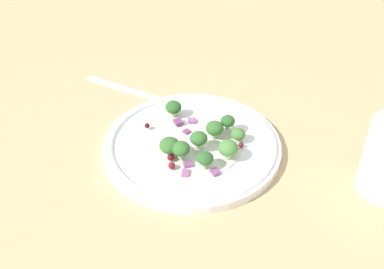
{
  "coord_description": "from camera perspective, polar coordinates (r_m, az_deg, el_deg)",
  "views": [
    {
      "loc": [
        41.37,
        29.41,
        44.5
      ],
      "look_at": [
        -2.15,
        -1.07,
        2.7
      ],
      "focal_mm": 46.1,
      "sensor_mm": 36.0,
      "label": 1
    }
  ],
  "objects": [
    {
      "name": "broccoli_floret_2",
      "position": [
        0.68,
        2.64,
        0.69
      ],
      "size": [
        2.5,
        2.5,
        2.53
      ],
      "color": "#9EC684",
      "rests_on": "plate"
    },
    {
      "name": "broccoli_floret_0",
      "position": [
        0.65,
        4.22,
        -1.61
      ],
      "size": [
        2.66,
        2.66,
        2.69
      ],
      "color": "#ADD18E",
      "rests_on": "plate"
    },
    {
      "name": "onion_bit_4",
      "position": [
        0.64,
        2.67,
        -4.32
      ],
      "size": [
        1.46,
        1.52,
        0.34
      ],
      "primitive_type": "cube",
      "rotation": [
        0.0,
        0.0,
        1.09
      ],
      "color": "#934C84",
      "rests_on": "plate"
    },
    {
      "name": "cranberry_3",
      "position": [
        0.65,
        -2.46,
        -2.64
      ],
      "size": [
        0.96,
        0.96,
        0.96
      ],
      "primitive_type": "sphere",
      "color": "maroon",
      "rests_on": "plate"
    },
    {
      "name": "broccoli_floret_3",
      "position": [
        0.68,
        5.36,
        0.01
      ],
      "size": [
        2.03,
        2.03,
        2.05
      ],
      "color": "#9EC684",
      "rests_on": "plate"
    },
    {
      "name": "onion_bit_0",
      "position": [
        0.7,
        -0.63,
        0.32
      ],
      "size": [
        1.01,
        0.97,
        0.42
      ],
      "primitive_type": "cube",
      "rotation": [
        0.0,
        0.0,
        1.39
      ],
      "color": "#843D75",
      "rests_on": "plate"
    },
    {
      "name": "broccoli_floret_1",
      "position": [
        0.66,
        0.78,
        -0.5
      ],
      "size": [
        2.37,
        2.37,
        2.4
      ],
      "color": "#8EB77A",
      "rests_on": "plate"
    },
    {
      "name": "broccoli_floret_5",
      "position": [
        0.65,
        -2.61,
        -1.31
      ],
      "size": [
        2.72,
        2.72,
        2.75
      ],
      "color": "#9EC684",
      "rests_on": "plate"
    },
    {
      "name": "onion_bit_5",
      "position": [
        0.71,
        -1.61,
        1.47
      ],
      "size": [
        1.68,
        1.73,
        0.4
      ],
      "primitive_type": "cube",
      "rotation": [
        0.0,
        0.0,
        1.02
      ],
      "color": "#843D75",
      "rests_on": "plate"
    },
    {
      "name": "broccoli_floret_7",
      "position": [
        0.64,
        -1.19,
        -1.71
      ],
      "size": [
        2.38,
        2.38,
        2.41
      ],
      "color": "#8EB77A",
      "rests_on": "plate"
    },
    {
      "name": "onion_bit_3",
      "position": [
        0.72,
        -0.03,
        1.65
      ],
      "size": [
        1.43,
        1.51,
        0.31
      ],
      "primitive_type": "cube",
      "rotation": [
        0.0,
        0.0,
        2.08
      ],
      "color": "#A35B93",
      "rests_on": "plate"
    },
    {
      "name": "broccoli_floret_6",
      "position": [
        0.72,
        -2.16,
        3.14
      ],
      "size": [
        2.39,
        2.39,
        2.42
      ],
      "color": "#ADD18E",
      "rests_on": "plate"
    },
    {
      "name": "fork",
      "position": [
        0.81,
        -5.96,
        4.76
      ],
      "size": [
        3.97,
        18.68,
        0.5
      ],
      "color": "silver",
      "rests_on": "ground_plane"
    },
    {
      "name": "cranberry_2",
      "position": [
        0.64,
        -2.06,
        -3.76
      ],
      "size": [
        0.92,
        0.92,
        0.92
      ],
      "primitive_type": "sphere",
      "color": "maroon",
      "rests_on": "plate"
    },
    {
      "name": "cranberry_0",
      "position": [
        0.68,
        5.69,
        -1.2
      ],
      "size": [
        0.73,
        0.73,
        0.73
      ],
      "primitive_type": "sphere",
      "color": "maroon",
      "rests_on": "plate"
    },
    {
      "name": "plate",
      "position": [
        0.69,
        -0.0,
        -1.2
      ],
      "size": [
        24.79,
        24.79,
        1.7
      ],
      "color": "white",
      "rests_on": "ground_plane"
    },
    {
      "name": "onion_bit_2",
      "position": [
        0.65,
        -0.46,
        -3.52
      ],
      "size": [
        1.52,
        1.51,
        0.49
      ],
      "primitive_type": "cube",
      "rotation": [
        0.0,
        0.0,
        2.4
      ],
      "color": "#934C84",
      "rests_on": "plate"
    },
    {
      "name": "ground_plane",
      "position": [
        0.68,
        -0.3,
        -3.68
      ],
      "size": [
        180.0,
        180.0,
        2.0
      ],
      "primitive_type": "cube",
      "color": "tan"
    },
    {
      "name": "broccoli_floret_8",
      "position": [
        0.69,
        4.16,
        1.53
      ],
      "size": [
        2.05,
        2.05,
        2.08
      ],
      "color": "#ADD18E",
      "rests_on": "plate"
    },
    {
      "name": "dressing_pool",
      "position": [
        0.68,
        -0.0,
        -0.92
      ],
      "size": [
        14.38,
        14.38,
        0.2
      ],
      "primitive_type": "cylinder",
      "color": "white",
      "rests_on": "plate"
    },
    {
      "name": "cranberry_4",
      "position": [
        0.66,
        -2.02,
        -1.46
      ],
      "size": [
        0.94,
        0.94,
        0.94
      ],
      "primitive_type": "sphere",
      "color": "maroon",
      "rests_on": "plate"
    },
    {
      "name": "broccoli_floret_4",
      "position": [
        0.63,
        1.54,
        -2.82
      ],
      "size": [
        2.16,
        2.16,
        2.18
      ],
      "color": "#8EB77A",
      "rests_on": "plate"
    },
    {
      "name": "onion_bit_1",
      "position": [
        0.63,
        -0.76,
        -4.48
      ],
      "size": [
        1.51,
        1.39,
        0.45
      ],
      "primitive_type": "cube",
      "rotation": [
        0.0,
        0.0,
        2.06
      ],
      "color": "#A35B93",
      "rests_on": "plate"
    },
    {
      "name": "cranberry_1",
      "position": [
        0.7,
        -5.22,
        1.03
      ],
      "size": [
        0.75,
        0.75,
        0.75
      ],
      "primitive_type": "sphere",
      "color": "#4C0A14",
      "rests_on": "plate"
    }
  ]
}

